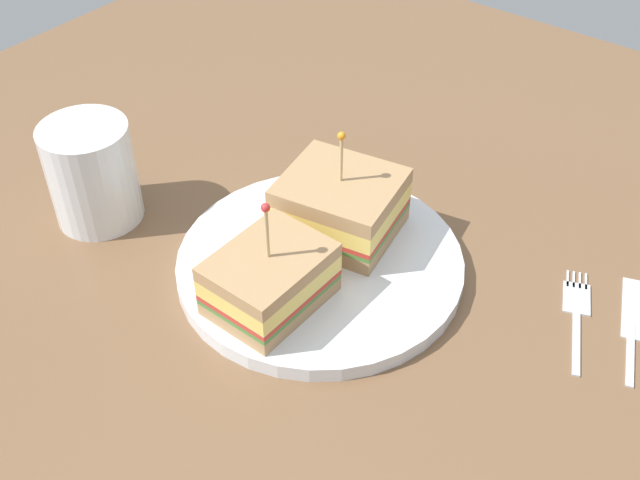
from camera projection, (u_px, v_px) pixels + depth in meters
ground_plane at (320, 278)px, 67.26cm from camera, size 111.06×111.06×2.00cm
plate at (320, 264)px, 66.15cm from camera, size 24.40×24.40×1.38cm
sandwich_half_front at (340, 205)px, 66.68cm from camera, size 11.01×10.29×10.20cm
sandwich_half_back at (267, 277)px, 60.37cm from camera, size 7.21×9.41×9.93cm
drink_glass at (93, 178)px, 69.41cm from camera, size 7.90×7.90×9.51cm
fork at (577, 308)px, 62.90cm from camera, size 5.59×11.06×0.35cm
knife at (631, 323)px, 61.71cm from camera, size 5.00×11.60×0.35cm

